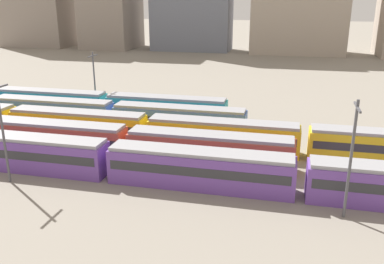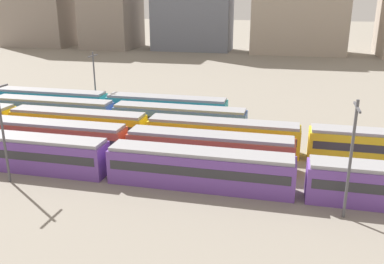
{
  "view_description": "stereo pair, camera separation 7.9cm",
  "coord_description": "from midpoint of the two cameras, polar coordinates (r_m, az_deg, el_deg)",
  "views": [
    {
      "loc": [
        44.78,
        -35.87,
        17.56
      ],
      "look_at": [
        33.9,
        10.4,
        2.04
      ],
      "focal_mm": 38.67,
      "sensor_mm": 36.0,
      "label": 1
    },
    {
      "loc": [
        44.85,
        -35.85,
        17.56
      ],
      "look_at": [
        33.9,
        10.4,
        2.04
      ],
      "focal_mm": 38.67,
      "sensor_mm": 36.0,
      "label": 2
    }
  ],
  "objects": [
    {
      "name": "train_track_3",
      "position": [
        63.01,
        -18.69,
        2.73
      ],
      "size": [
        55.8,
        3.06,
        3.75
      ],
      "color": "#4C70BC",
      "rests_on": "ground_plane"
    },
    {
      "name": "train_track_1",
      "position": [
        51.39,
        -18.78,
        -0.65
      ],
      "size": [
        55.8,
        3.06,
        3.75
      ],
      "color": "#BC4C38",
      "rests_on": "ground_plane"
    },
    {
      "name": "train_track_4",
      "position": [
        69.03,
        -18.87,
        4.0
      ],
      "size": [
        55.8,
        3.06,
        3.75
      ],
      "color": "teal",
      "rests_on": "ground_plane"
    },
    {
      "name": "catenary_pole_1",
      "position": [
        67.64,
        -13.35,
        7.16
      ],
      "size": [
        0.24,
        3.2,
        9.52
      ],
      "color": "#4C4C51",
      "rests_on": "ground_plane"
    },
    {
      "name": "train_track_0",
      "position": [
        42.71,
        -11.47,
        -3.8
      ],
      "size": [
        74.7,
        3.06,
        3.75
      ],
      "color": "#6B429E",
      "rests_on": "ground_plane"
    },
    {
      "name": "catenary_pole_2",
      "position": [
        43.63,
        -24.75,
        0.5
      ],
      "size": [
        0.24,
        3.2,
        10.14
      ],
      "color": "#4C4C51",
      "rests_on": "ground_plane"
    },
    {
      "name": "catenary_pole_0",
      "position": [
        35.39,
        21.06,
        -2.92
      ],
      "size": [
        0.24,
        3.2,
        10.12
      ],
      "color": "#4C4C51",
      "rests_on": "ground_plane"
    },
    {
      "name": "train_track_2",
      "position": [
        48.89,
        15.2,
        -1.25
      ],
      "size": [
        112.5,
        3.06,
        3.75
      ],
      "color": "yellow",
      "rests_on": "ground_plane"
    }
  ]
}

